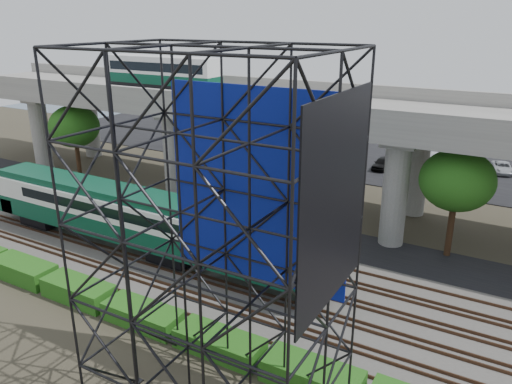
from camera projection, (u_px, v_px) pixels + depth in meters
The scene contains 13 objects.
ground at pixel (178, 284), 31.37m from camera, with size 140.00×140.00×0.00m, color #474233.
ballast_bed at pixel (197, 269), 32.98m from camera, with size 90.00×12.00×0.20m, color slate.
service_road at pixel (259, 226), 39.97m from camera, with size 90.00×5.00×0.08m, color black.
parking_lot at pixel (356, 158), 59.24m from camera, with size 90.00×18.00×0.08m, color black.
harbor_water at pixel (403, 125), 77.29m from camera, with size 140.00×40.00×0.03m, color #445A71.
rail_tracks at pixel (197, 267), 32.92m from camera, with size 90.00×9.52×0.16m.
commuter_train at pixel (122, 213), 34.99m from camera, with size 29.30×3.06×4.30m.
overpass at pixel (281, 113), 42.23m from camera, with size 80.00×12.00×12.40m.
scaffold_tower at pixel (215, 258), 18.40m from camera, with size 9.36×6.36×15.00m.
hedge_strip at pixel (143, 314), 27.19m from camera, with size 34.60×1.80×1.20m.
trees at pixel (245, 138), 44.96m from camera, with size 40.94×16.94×7.69m.
suv at pixel (224, 205), 42.42m from camera, with size 2.16×4.68×1.30m, color black.
parked_cars at pixel (359, 154), 58.38m from camera, with size 34.96×9.54×1.30m.
Camera 1 is at (17.95, -21.62, 15.88)m, focal length 35.00 mm.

